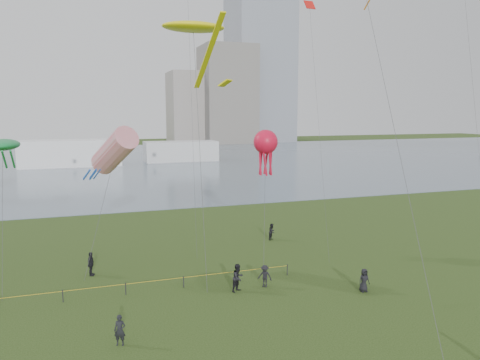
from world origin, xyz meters
name	(u,v)px	position (x,y,z in m)	size (l,w,h in m)	color
lake	(123,162)	(0.00, 100.00, 0.02)	(400.00, 120.00, 0.08)	slate
building_mid	(227,95)	(46.00, 162.00, 19.00)	(20.00, 20.00, 38.00)	slate
building_low	(189,108)	(32.00, 168.00, 14.00)	(16.00, 18.00, 28.00)	gray
pavilion_left	(71,153)	(-12.00, 95.00, 3.00)	(22.00, 8.00, 6.00)	white
pavilion_right	(181,151)	(14.00, 98.00, 2.50)	(18.00, 7.00, 5.00)	silver
fence	(27,298)	(-13.24, 13.20, 0.55)	(24.07, 0.07, 1.05)	black
spectator_a	(238,278)	(0.31, 11.34, 0.98)	(0.95, 0.74, 1.95)	black
spectator_b	(265,276)	(2.37, 11.53, 0.80)	(1.03, 0.59, 1.60)	black
spectator_c	(91,264)	(-9.26, 17.88, 0.92)	(1.07, 0.45, 1.83)	black
spectator_d	(364,280)	(8.54, 8.52, 0.81)	(0.79, 0.52, 1.63)	black
spectator_f	(120,330)	(-8.02, 6.19, 0.84)	(0.61, 0.40, 1.67)	black
spectator_g	(272,232)	(7.60, 22.78, 0.80)	(0.78, 0.61, 1.61)	black
kite_stingray	(194,28)	(-1.30, 16.75, 18.41)	(4.71, 9.95, 18.87)	#3F3F42
kite_windsock	(114,151)	(-7.14, 18.98, 9.35)	(4.58, 5.24, 11.33)	#3F3F42
kite_creature	(2,145)	(-15.31, 21.99, 9.78)	(2.53, 9.59, 10.25)	#3F3F42
kite_octopus	(266,143)	(5.64, 19.74, 9.65)	(3.53, 7.01, 10.80)	#3F3F42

